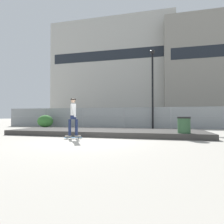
% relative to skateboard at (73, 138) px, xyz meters
% --- Properties ---
extents(ground_plane, '(120.00, 120.00, 0.00)m').
position_rel_skateboard_xyz_m(ground_plane, '(0.93, -0.38, -0.06)').
color(ground_plane, '#9E998E').
extents(gravel_berm, '(10.83, 2.91, 0.27)m').
position_rel_skateboard_xyz_m(gravel_berm, '(0.93, 2.15, 0.08)').
color(gravel_berm, '#3D3A38').
rests_on(gravel_berm, ground_plane).
extents(skateboard, '(0.79, 0.57, 0.07)m').
position_rel_skateboard_xyz_m(skateboard, '(0.00, 0.00, 0.00)').
color(skateboard, '#2D608C').
rests_on(skateboard, ground_plane).
extents(skater, '(0.67, 0.62, 1.82)m').
position_rel_skateboard_xyz_m(skater, '(-0.00, 0.00, 1.06)').
color(skater, gray).
rests_on(skater, skateboard).
extents(chain_fence, '(24.37, 0.06, 1.85)m').
position_rel_skateboard_xyz_m(chain_fence, '(0.93, 8.69, 0.87)').
color(chain_fence, gray).
rests_on(chain_fence, ground_plane).
extents(street_lamp, '(0.44, 0.44, 6.77)m').
position_rel_skateboard_xyz_m(street_lamp, '(3.47, 8.22, 4.16)').
color(street_lamp, black).
rests_on(street_lamp, ground_plane).
extents(parked_car_near, '(4.50, 2.15, 1.66)m').
position_rel_skateboard_xyz_m(parked_car_near, '(-3.43, 12.21, 0.78)').
color(parked_car_near, silver).
rests_on(parked_car_near, ground_plane).
extents(parked_car_mid, '(4.54, 2.23, 1.66)m').
position_rel_skateboard_xyz_m(parked_car_mid, '(3.41, 12.11, 0.78)').
color(parked_car_mid, '#566B4C').
rests_on(parked_car_mid, ground_plane).
extents(library_building, '(31.87, 10.62, 25.86)m').
position_rel_skateboard_xyz_m(library_building, '(-7.69, 41.18, 12.87)').
color(library_building, '#B2AFA8').
rests_on(library_building, ground_plane).
extents(shrub_left, '(1.49, 1.22, 1.15)m').
position_rel_skateboard_xyz_m(shrub_left, '(-6.42, 7.56, 0.52)').
color(shrub_left, '#336B2D').
rests_on(shrub_left, ground_plane).
extents(trash_bin, '(0.59, 0.59, 1.03)m').
position_rel_skateboard_xyz_m(trash_bin, '(5.01, 1.08, 0.46)').
color(trash_bin, '#2D5133').
rests_on(trash_bin, ground_plane).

